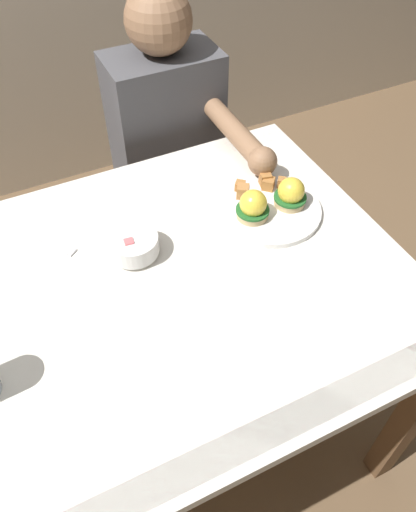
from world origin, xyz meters
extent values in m
plane|color=brown|center=(0.00, 0.00, 0.00)|extent=(6.00, 6.00, 0.00)
cube|color=white|center=(0.00, 0.00, 0.73)|extent=(1.20, 0.90, 0.03)
cube|color=#B23838|center=(0.00, -0.40, 0.74)|extent=(1.20, 0.06, 0.00)
cube|color=#B23838|center=(0.00, 0.40, 0.74)|extent=(1.20, 0.06, 0.00)
cube|color=brown|center=(0.55, -0.40, 0.36)|extent=(0.06, 0.06, 0.71)
cube|color=brown|center=(0.55, 0.40, 0.36)|extent=(0.06, 0.06, 0.71)
cylinder|color=white|center=(0.38, 0.11, 0.75)|extent=(0.27, 0.27, 0.01)
cylinder|color=tan|center=(0.32, 0.10, 0.76)|extent=(0.08, 0.08, 0.02)
cylinder|color=#236028|center=(0.32, 0.10, 0.78)|extent=(0.08, 0.08, 0.01)
sphere|color=yellow|center=(0.32, 0.10, 0.80)|extent=(0.07, 0.07, 0.07)
cylinder|color=tan|center=(0.43, 0.10, 0.76)|extent=(0.08, 0.08, 0.02)
cylinder|color=#236028|center=(0.43, 0.10, 0.78)|extent=(0.08, 0.08, 0.01)
sphere|color=yellow|center=(0.43, 0.10, 0.80)|extent=(0.07, 0.07, 0.07)
cube|color=#AD7038|center=(0.41, 0.19, 0.77)|extent=(0.03, 0.03, 0.04)
cube|color=#B77A42|center=(0.33, 0.17, 0.77)|extent=(0.04, 0.04, 0.03)
cube|color=#AD7038|center=(0.45, 0.16, 0.77)|extent=(0.03, 0.03, 0.03)
cube|color=#AD7038|center=(0.34, 0.20, 0.77)|extent=(0.03, 0.03, 0.02)
cube|color=#AD7038|center=(0.41, 0.17, 0.77)|extent=(0.04, 0.04, 0.03)
cylinder|color=white|center=(0.01, 0.12, 0.74)|extent=(0.10, 0.10, 0.01)
cylinder|color=white|center=(0.01, 0.12, 0.77)|extent=(0.12, 0.12, 0.04)
cube|color=#B7E093|center=(-0.01, 0.12, 0.77)|extent=(0.03, 0.03, 0.02)
cube|color=#EA6B70|center=(0.00, 0.11, 0.79)|extent=(0.02, 0.02, 0.02)
cube|color=#EA6B70|center=(0.01, 0.13, 0.78)|extent=(0.03, 0.03, 0.02)
cube|color=#B7E093|center=(0.00, 0.12, 0.78)|extent=(0.03, 0.03, 0.02)
cube|color=#F4A85B|center=(0.01, 0.12, 0.78)|extent=(0.03, 0.03, 0.03)
cube|color=#EA6B70|center=(0.01, 0.14, 0.77)|extent=(0.03, 0.03, 0.02)
cube|color=#B7E093|center=(0.04, 0.12, 0.77)|extent=(0.04, 0.04, 0.03)
cube|color=#F4DB66|center=(0.01, 0.14, 0.78)|extent=(0.04, 0.04, 0.03)
cube|color=silver|center=(-0.18, 0.25, 0.74)|extent=(0.08, 0.10, 0.00)
cube|color=silver|center=(-0.13, 0.19, 0.74)|extent=(0.04, 0.04, 0.00)
cylinder|color=#33333D|center=(0.21, 0.53, 0.23)|extent=(0.11, 0.11, 0.45)
cylinder|color=#33333D|center=(0.39, 0.53, 0.23)|extent=(0.11, 0.11, 0.45)
cube|color=#4C4C51|center=(0.30, 0.63, 0.70)|extent=(0.34, 0.20, 0.50)
sphere|color=#936B4C|center=(0.30, 0.63, 1.04)|extent=(0.19, 0.19, 0.19)
cylinder|color=#936B4C|center=(0.42, 0.38, 0.80)|extent=(0.06, 0.30, 0.06)
sphere|color=#936B4C|center=(0.42, 0.23, 0.80)|extent=(0.08, 0.08, 0.08)
camera|label=1|loc=(-0.18, -0.69, 1.62)|focal=35.09mm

